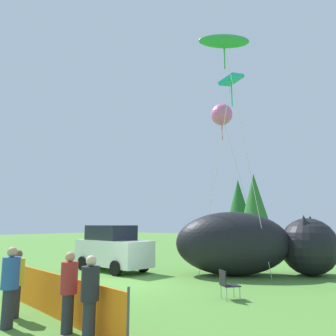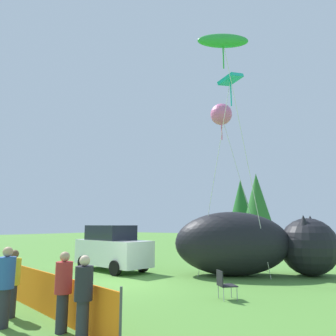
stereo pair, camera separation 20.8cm
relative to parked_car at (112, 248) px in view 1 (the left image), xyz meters
name	(u,v)px [view 1 (the left image)]	position (x,y,z in m)	size (l,w,h in m)	color
ground_plane	(119,284)	(2.77, -2.39, -1.07)	(120.00, 120.00, 0.00)	#548C38
parked_car	(112,248)	(0.00, 0.00, 0.00)	(4.46, 2.30, 2.17)	white
folding_chair	(227,283)	(7.16, -2.36, -0.58)	(0.70, 0.70, 0.85)	black
inflatable_cat	(252,246)	(6.12, 2.56, 0.22)	(6.93, 5.71, 2.78)	black
safety_fence	(53,295)	(4.37, -6.50, -0.56)	(6.26, 1.37, 1.11)	orange
spectator_in_green_shirt	(10,283)	(4.43, -7.67, -0.12)	(0.38, 0.38, 1.73)	#2D2D38
spectator_in_yellow_shirt	(16,280)	(3.78, -7.13, -0.19)	(0.35, 0.35, 1.60)	#2D2D38
spectator_in_red_shirt	(69,288)	(5.74, -7.11, -0.17)	(0.36, 0.36, 1.65)	#2D2D38
spectator_in_blue_shirt	(90,295)	(6.57, -7.26, -0.18)	(0.35, 0.35, 1.63)	#2D2D38
kite_pink_octopus	(222,115)	(4.87, 2.46, 6.53)	(1.90, 2.17, 8.15)	silver
kite_teal_diamond	(231,84)	(5.78, 1.60, 7.64)	(2.10, 1.19, 9.16)	silver
kite_green_fish	(224,42)	(6.04, 0.44, 9.08)	(2.25, 2.66, 10.58)	silver
horizon_tree_east	(239,202)	(-7.34, 33.00, 4.25)	(3.63, 3.63, 8.66)	brown
horizon_tree_west	(254,199)	(-3.97, 30.36, 4.41)	(3.74, 3.74, 8.92)	brown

